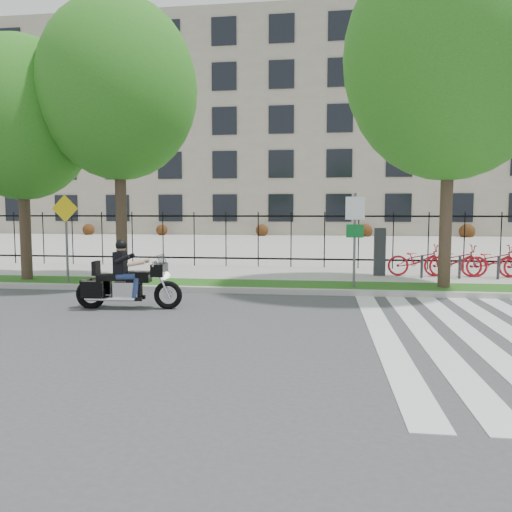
# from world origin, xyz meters

# --- Properties ---
(ground) EXTENTS (120.00, 120.00, 0.00)m
(ground) POSITION_xyz_m (0.00, 0.00, 0.00)
(ground) COLOR #3D3D40
(ground) RESTS_ON ground
(curb) EXTENTS (60.00, 0.20, 0.15)m
(curb) POSITION_xyz_m (0.00, 4.10, 0.07)
(curb) COLOR #AEACA3
(curb) RESTS_ON ground
(grass_verge) EXTENTS (60.00, 1.50, 0.15)m
(grass_verge) POSITION_xyz_m (0.00, 4.95, 0.07)
(grass_verge) COLOR #154812
(grass_verge) RESTS_ON ground
(sidewalk) EXTENTS (60.00, 3.50, 0.15)m
(sidewalk) POSITION_xyz_m (0.00, 7.45, 0.07)
(sidewalk) COLOR #9D9C93
(sidewalk) RESTS_ON ground
(plaza) EXTENTS (80.00, 34.00, 0.10)m
(plaza) POSITION_xyz_m (0.00, 25.00, 0.05)
(plaza) COLOR #9D9C93
(plaza) RESTS_ON ground
(iron_fence) EXTENTS (30.00, 0.06, 2.00)m
(iron_fence) POSITION_xyz_m (0.00, 9.20, 1.15)
(iron_fence) COLOR black
(iron_fence) RESTS_ON sidewalk
(office_building) EXTENTS (60.00, 21.90, 20.15)m
(office_building) POSITION_xyz_m (0.00, 44.92, 9.97)
(office_building) COLOR gray
(office_building) RESTS_ON ground
(lamp_post_left) EXTENTS (1.06, 0.70, 4.25)m
(lamp_post_left) POSITION_xyz_m (-12.00, 12.00, 3.21)
(lamp_post_left) COLOR black
(lamp_post_left) RESTS_ON ground
(street_tree_0) EXTENTS (4.12, 4.12, 7.09)m
(street_tree_0) POSITION_xyz_m (-7.64, 4.95, 4.86)
(street_tree_0) COLOR #39261F
(street_tree_0) RESTS_ON grass_verge
(street_tree_1) EXTENTS (4.45, 4.45, 8.02)m
(street_tree_1) POSITION_xyz_m (-4.64, 4.95, 5.60)
(street_tree_1) COLOR #39261F
(street_tree_1) RESTS_ON grass_verge
(street_tree_2) EXTENTS (5.52, 5.52, 9.17)m
(street_tree_2) POSITION_xyz_m (4.36, 4.95, 6.13)
(street_tree_2) COLOR #39261F
(street_tree_2) RESTS_ON grass_verge
(sign_pole_regulatory) EXTENTS (0.50, 0.09, 2.50)m
(sign_pole_regulatory) POSITION_xyz_m (1.97, 4.58, 1.74)
(sign_pole_regulatory) COLOR #59595B
(sign_pole_regulatory) RESTS_ON grass_verge
(sign_pole_warning) EXTENTS (0.78, 0.09, 2.49)m
(sign_pole_warning) POSITION_xyz_m (-6.15, 4.58, 1.74)
(sign_pole_warning) COLOR #59595B
(sign_pole_warning) RESTS_ON grass_verge
(motorcycle_rider) EXTENTS (2.41, 0.73, 1.86)m
(motorcycle_rider) POSITION_xyz_m (-3.16, 1.68, 0.62)
(motorcycle_rider) COLOR black
(motorcycle_rider) RESTS_ON ground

